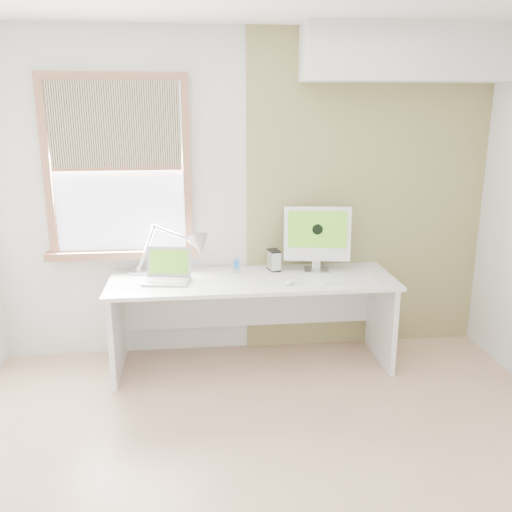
{
  "coord_description": "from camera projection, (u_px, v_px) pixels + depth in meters",
  "views": [
    {
      "loc": [
        -0.4,
        -2.61,
        2.01
      ],
      "look_at": [
        0.0,
        1.05,
        1.0
      ],
      "focal_mm": 38.26,
      "sensor_mm": 36.0,
      "label": 1
    }
  ],
  "objects": [
    {
      "name": "room",
      "position": [
        279.0,
        254.0,
        2.73
      ],
      "size": [
        4.04,
        3.54,
        2.64
      ],
      "color": "tan",
      "rests_on": "ground"
    },
    {
      "name": "accent_wall",
      "position": [
        367.0,
        196.0,
        4.5
      ],
      "size": [
        2.0,
        0.02,
        2.6
      ],
      "primitive_type": "cube",
      "color": "olive",
      "rests_on": "room"
    },
    {
      "name": "soffit",
      "position": [
        408.0,
        53.0,
        4.07
      ],
      "size": [
        1.6,
        0.4,
        0.42
      ],
      "primitive_type": "cube",
      "color": "white",
      "rests_on": "room"
    },
    {
      "name": "window",
      "position": [
        118.0,
        169.0,
        4.2
      ],
      "size": [
        1.2,
        0.14,
        1.42
      ],
      "color": "#8E5B3F",
      "rests_on": "room"
    },
    {
      "name": "desk",
      "position": [
        252.0,
        299.0,
        4.32
      ],
      "size": [
        2.2,
        0.7,
        0.73
      ],
      "color": "white",
      "rests_on": "room"
    },
    {
      "name": "desk_lamp",
      "position": [
        187.0,
        248.0,
        4.28
      ],
      "size": [
        0.69,
        0.29,
        0.4
      ],
      "color": "#B5B8BA",
      "rests_on": "desk"
    },
    {
      "name": "laptop",
      "position": [
        168.0,
        273.0,
        4.15
      ],
      "size": [
        0.38,
        0.32,
        0.24
      ],
      "color": "#B5B8BA",
      "rests_on": "desk"
    },
    {
      "name": "phone_dock",
      "position": [
        236.0,
        268.0,
        4.35
      ],
      "size": [
        0.07,
        0.07,
        0.12
      ],
      "color": "#B5B8BA",
      "rests_on": "desk"
    },
    {
      "name": "external_drive",
      "position": [
        274.0,
        260.0,
        4.4
      ],
      "size": [
        0.11,
        0.14,
        0.17
      ],
      "color": "#B5B8BA",
      "rests_on": "desk"
    },
    {
      "name": "imac",
      "position": [
        317.0,
        235.0,
        4.34
      ],
      "size": [
        0.54,
        0.21,
        0.52
      ],
      "color": "#B5B8BA",
      "rests_on": "desk"
    },
    {
      "name": "keyboard",
      "position": [
        350.0,
        281.0,
        4.12
      ],
      "size": [
        0.43,
        0.13,
        0.02
      ],
      "color": "white",
      "rests_on": "desk"
    },
    {
      "name": "mouse",
      "position": [
        289.0,
        282.0,
        4.07
      ],
      "size": [
        0.1,
        0.12,
        0.03
      ],
      "primitive_type": "ellipsoid",
      "rotation": [
        0.0,
        0.0,
        -0.37
      ],
      "color": "white",
      "rests_on": "desk"
    }
  ]
}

